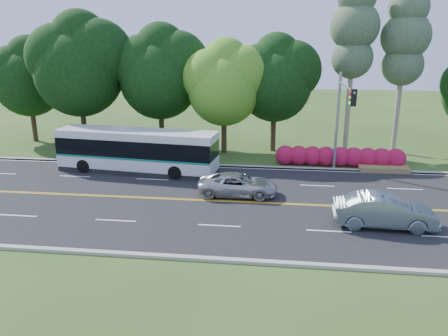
# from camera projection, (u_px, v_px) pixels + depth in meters

# --- Properties ---
(ground) EXTENTS (120.00, 120.00, 0.00)m
(ground) POSITION_uv_depth(u_px,v_px,m) (235.00, 202.00, 25.59)
(ground) COLOR #294B19
(ground) RESTS_ON ground
(road) EXTENTS (60.00, 14.00, 0.02)m
(road) POSITION_uv_depth(u_px,v_px,m) (235.00, 202.00, 25.59)
(road) COLOR black
(road) RESTS_ON ground
(curb_north) EXTENTS (60.00, 0.30, 0.15)m
(curb_north) POSITION_uv_depth(u_px,v_px,m) (245.00, 166.00, 32.37)
(curb_north) COLOR #A4A094
(curb_north) RESTS_ON ground
(curb_south) EXTENTS (60.00, 0.30, 0.15)m
(curb_south) POSITION_uv_depth(u_px,v_px,m) (220.00, 260.00, 18.77)
(curb_south) COLOR #A4A094
(curb_south) RESTS_ON ground
(grass_verge) EXTENTS (60.00, 4.00, 0.10)m
(grass_verge) POSITION_uv_depth(u_px,v_px,m) (246.00, 160.00, 34.14)
(grass_verge) COLOR #294B19
(grass_verge) RESTS_ON ground
(lane_markings) EXTENTS (57.60, 13.82, 0.00)m
(lane_markings) POSITION_uv_depth(u_px,v_px,m) (234.00, 201.00, 25.60)
(lane_markings) COLOR gold
(lane_markings) RESTS_ON road
(tree_row) EXTENTS (44.70, 9.10, 13.84)m
(tree_row) POSITION_uv_depth(u_px,v_px,m) (188.00, 70.00, 35.79)
(tree_row) COLOR #312516
(tree_row) RESTS_ON ground
(bougainvillea_hedge) EXTENTS (9.50, 2.25, 1.50)m
(bougainvillea_hedge) POSITION_uv_depth(u_px,v_px,m) (342.00, 158.00, 32.32)
(bougainvillea_hedge) COLOR maroon
(bougainvillea_hedge) RESTS_ON ground
(traffic_signal) EXTENTS (0.42, 6.10, 7.00)m
(traffic_signal) POSITION_uv_depth(u_px,v_px,m) (342.00, 110.00, 28.65)
(traffic_signal) COLOR gray
(traffic_signal) RESTS_ON ground
(transit_bus) EXTENTS (11.63, 3.75, 2.99)m
(transit_bus) POSITION_uv_depth(u_px,v_px,m) (137.00, 151.00, 30.95)
(transit_bus) COLOR silver
(transit_bus) RESTS_ON road
(sedan) EXTENTS (5.10, 1.92, 1.66)m
(sedan) POSITION_uv_depth(u_px,v_px,m) (384.00, 211.00, 21.98)
(sedan) COLOR slate
(sedan) RESTS_ON road
(suv) EXTENTS (4.78, 2.23, 1.32)m
(suv) POSITION_uv_depth(u_px,v_px,m) (238.00, 185.00, 26.48)
(suv) COLOR #BCBEC0
(suv) RESTS_ON road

